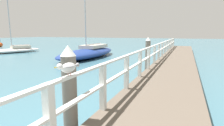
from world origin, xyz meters
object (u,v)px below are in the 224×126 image
at_px(boat_1, 15,50).
at_px(boat_2, 89,52).
at_px(seagull_foreground, 68,67).
at_px(channel_buoy, 0,45).
at_px(dock_piling_far, 148,55).
at_px(dock_piling_near, 70,97).

xyz_separation_m(boat_1, boat_2, (9.83, -0.17, 0.13)).
height_order(seagull_foreground, channel_buoy, seagull_foreground).
distance_m(dock_piling_far, seagull_foreground, 7.71).
bearing_deg(boat_2, channel_buoy, -15.13).
relative_size(dock_piling_far, boat_2, 0.21).
height_order(dock_piling_far, channel_buoy, dock_piling_far).
relative_size(dock_piling_near, channel_buoy, 1.43).
height_order(boat_2, channel_buoy, boat_2).
bearing_deg(channel_buoy, boat_2, -14.78).
relative_size(dock_piling_far, seagull_foreground, 4.18).
distance_m(dock_piling_far, boat_1, 16.63).
height_order(dock_piling_near, seagull_foreground, dock_piling_near).
distance_m(dock_piling_far, boat_2, 7.47).
height_order(seagull_foreground, boat_2, boat_2).
bearing_deg(boat_2, dock_piling_near, 118.68).
bearing_deg(dock_piling_near, dock_piling_far, 90.00).
distance_m(boat_2, channel_buoy, 20.39).
bearing_deg(seagull_foreground, channel_buoy, -26.24).
relative_size(boat_1, boat_2, 0.80).
xyz_separation_m(dock_piling_near, boat_1, (-16.06, 11.40, -0.66)).
bearing_deg(boat_2, dock_piling_far, 146.46).
height_order(dock_piling_near, boat_1, boat_1).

